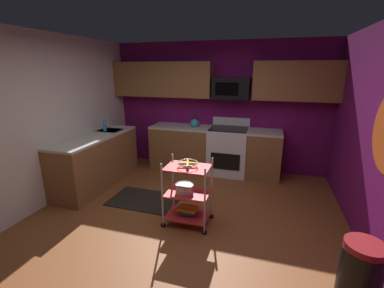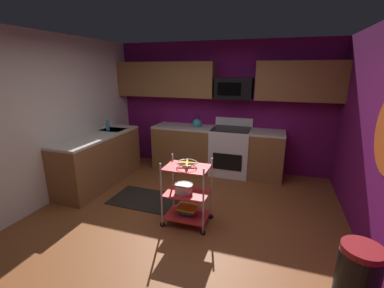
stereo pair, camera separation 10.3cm
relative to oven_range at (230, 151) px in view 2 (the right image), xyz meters
name	(u,v)px [view 2 (the right image)]	position (x,y,z in m)	size (l,w,h in m)	color
floor	(179,228)	(-0.30, -2.10, -0.50)	(4.40, 4.80, 0.04)	brown
wall_back	(221,107)	(-0.30, 0.33, 0.82)	(4.52, 0.06, 2.60)	#6B1156
wall_left	(38,122)	(-2.53, -2.10, 0.82)	(0.06, 4.80, 2.60)	silver
counter_run	(170,154)	(-1.09, -0.52, -0.01)	(3.51, 2.46, 0.92)	brown
oven_range	(230,151)	(0.00, 0.00, 0.00)	(0.76, 0.65, 1.10)	white
upper_cabinets	(216,80)	(-0.36, 0.13, 1.37)	(4.40, 0.33, 0.70)	brown
microwave	(234,88)	(0.00, 0.10, 1.22)	(0.70, 0.39, 0.40)	black
rolling_cart	(187,193)	(-0.22, -1.99, -0.02)	(0.64, 0.42, 0.91)	silver
fruit_bowl	(187,164)	(-0.22, -1.99, 0.40)	(0.27, 0.27, 0.07)	silver
mixing_bowl_large	(184,188)	(-0.27, -1.99, 0.04)	(0.25, 0.25, 0.11)	silver
book_stack	(187,210)	(-0.22, -1.99, -0.29)	(0.26, 0.19, 0.11)	#1E4C8C
kettle	(197,123)	(-0.70, 0.00, 0.52)	(0.21, 0.18, 0.26)	teal
dish_soap_bottle	(108,125)	(-2.24, -0.86, 0.54)	(0.06, 0.06, 0.20)	#2D8CBF
trash_can	(357,280)	(1.60, -2.83, -0.15)	(0.34, 0.42, 0.66)	black
floor_rug	(145,199)	(-1.10, -1.57, -0.47)	(1.10, 0.70, 0.01)	black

